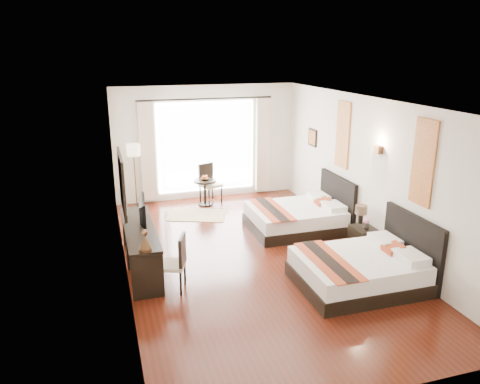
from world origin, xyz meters
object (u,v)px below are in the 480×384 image
object	(u,v)px
vase	(367,225)
table_lamp	(361,211)
fruit_bowl	(205,179)
desk_chair	(173,273)
side_table	(205,193)
window_chair	(210,191)
nightstand	(363,239)
bed_near	(363,269)
floor_lamp	(134,154)
console_desk	(141,248)
television	(139,212)
bed_far	(299,216)

from	to	relation	value
vase	table_lamp	bearing A→B (deg)	85.29
table_lamp	fruit_bowl	distance (m)	3.99
desk_chair	side_table	distance (m)	4.15
window_chair	vase	bearing A→B (deg)	6.33
vase	side_table	bearing A→B (deg)	121.63
fruit_bowl	nightstand	bearing A→B (deg)	-57.45
side_table	fruit_bowl	world-z (taller)	fruit_bowl
bed_near	table_lamp	distance (m)	1.55
bed_near	fruit_bowl	bearing A→B (deg)	108.08
floor_lamp	desk_chair	bearing A→B (deg)	-87.37
floor_lamp	bed_near	bearing A→B (deg)	-57.71
console_desk	fruit_bowl	bearing A→B (deg)	58.82
console_desk	window_chair	xyz separation A→B (m)	(1.97, 3.17, -0.09)
vase	television	world-z (taller)	television
bed_far	floor_lamp	distance (m)	4.07
bed_far	desk_chair	distance (m)	3.43
table_lamp	television	distance (m)	4.04
console_desk	desk_chair	world-z (taller)	desk_chair
vase	side_table	distance (m)	4.21
bed_near	television	xyz separation A→B (m)	(-3.30, 1.75, 0.70)
vase	window_chair	xyz separation A→B (m)	(-2.03, 3.74, -0.27)
side_table	fruit_bowl	bearing A→B (deg)	-58.66
window_chair	side_table	bearing A→B (deg)	-67.44
table_lamp	fruit_bowl	bearing A→B (deg)	123.74
table_lamp	vase	xyz separation A→B (m)	(-0.02, -0.25, -0.18)
bed_near	nightstand	world-z (taller)	bed_near
nightstand	television	size ratio (longest dim) A/B	0.60
console_desk	floor_lamp	distance (m)	3.42
desk_chair	window_chair	size ratio (longest dim) A/B	0.96
vase	bed_far	bearing A→B (deg)	114.86
table_lamp	television	world-z (taller)	television
bed_near	television	bearing A→B (deg)	152.08
bed_far	vase	size ratio (longest dim) A/B	16.04
desk_chair	floor_lamp	xyz separation A→B (m)	(-0.19, 4.20, 1.02)
television	floor_lamp	distance (m)	3.20
bed_far	desk_chair	size ratio (longest dim) A/B	2.12
table_lamp	side_table	size ratio (longest dim) A/B	0.56
bed_near	fruit_bowl	world-z (taller)	bed_near
vase	desk_chair	xyz separation A→B (m)	(-3.61, -0.33, -0.28)
table_lamp	console_desk	bearing A→B (deg)	175.30
bed_far	television	distance (m)	3.47
side_table	desk_chair	bearing A→B (deg)	-109.78
bed_far	table_lamp	size ratio (longest dim) A/B	5.52
bed_near	side_table	bearing A→B (deg)	108.11
bed_near	nightstand	bearing A→B (deg)	58.94
table_lamp	console_desk	world-z (taller)	table_lamp
desk_chair	fruit_bowl	xyz separation A→B (m)	(1.41, 3.90, 0.37)
bed_far	vase	bearing A→B (deg)	-65.14
console_desk	floor_lamp	xyz separation A→B (m)	(0.20, 3.29, 0.91)
console_desk	bed_far	bearing A→B (deg)	14.77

